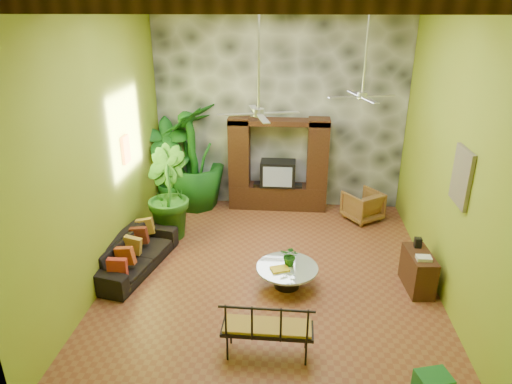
# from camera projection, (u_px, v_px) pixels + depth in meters

# --- Properties ---
(ground) EXTENTS (7.00, 7.00, 0.00)m
(ground) POSITION_uv_depth(u_px,v_px,m) (270.00, 274.00, 8.69)
(ground) COLOR brown
(ground) RESTS_ON ground
(back_wall) EXTENTS (6.00, 0.02, 5.00)m
(back_wall) POSITION_uv_depth(u_px,v_px,m) (280.00, 106.00, 10.96)
(back_wall) COLOR #92A024
(back_wall) RESTS_ON ground
(left_wall) EXTENTS (0.02, 7.00, 5.00)m
(left_wall) POSITION_uv_depth(u_px,v_px,m) (101.00, 144.00, 7.97)
(left_wall) COLOR #92A024
(left_wall) RESTS_ON ground
(right_wall) EXTENTS (0.02, 7.00, 5.00)m
(right_wall) POSITION_uv_depth(u_px,v_px,m) (454.00, 153.00, 7.50)
(right_wall) COLOR #92A024
(right_wall) RESTS_ON ground
(stone_accent_wall) EXTENTS (5.98, 0.10, 4.98)m
(stone_accent_wall) POSITION_uv_depth(u_px,v_px,m) (280.00, 107.00, 10.90)
(stone_accent_wall) COLOR #313437
(stone_accent_wall) RESTS_ON ground
(ceiling_beams) EXTENTS (5.95, 5.36, 0.22)m
(ceiling_beams) POSITION_uv_depth(u_px,v_px,m) (274.00, 3.00, 6.87)
(ceiling_beams) COLOR #381C11
(ceiling_beams) RESTS_ON ceiling
(entertainment_center) EXTENTS (2.40, 0.55, 2.30)m
(entertainment_center) POSITION_uv_depth(u_px,v_px,m) (278.00, 171.00, 11.21)
(entertainment_center) COLOR black
(entertainment_center) RESTS_ON ground
(ceiling_fan_front) EXTENTS (1.28, 1.28, 1.86)m
(ceiling_fan_front) POSITION_uv_depth(u_px,v_px,m) (259.00, 100.00, 7.04)
(ceiling_fan_front) COLOR silver
(ceiling_fan_front) RESTS_ON ceiling
(ceiling_fan_back) EXTENTS (1.28, 1.28, 1.86)m
(ceiling_fan_back) POSITION_uv_depth(u_px,v_px,m) (363.00, 84.00, 8.37)
(ceiling_fan_back) COLOR silver
(ceiling_fan_back) RESTS_ON ceiling
(wall_art_mask) EXTENTS (0.06, 0.32, 0.55)m
(wall_art_mask) POSITION_uv_depth(u_px,v_px,m) (126.00, 149.00, 9.04)
(wall_art_mask) COLOR gold
(wall_art_mask) RESTS_ON left_wall
(wall_art_painting) EXTENTS (0.06, 0.70, 0.90)m
(wall_art_painting) POSITION_uv_depth(u_px,v_px,m) (462.00, 177.00, 7.03)
(wall_art_painting) COLOR #225E7F
(wall_art_painting) RESTS_ON right_wall
(sofa) EXTENTS (1.28, 2.29, 0.63)m
(sofa) POSITION_uv_depth(u_px,v_px,m) (134.00, 254.00, 8.78)
(sofa) COLOR black
(sofa) RESTS_ON ground
(wicker_armchair) EXTENTS (1.07, 1.07, 0.71)m
(wicker_armchair) POSITION_uv_depth(u_px,v_px,m) (362.00, 205.00, 10.80)
(wicker_armchair) COLOR olive
(wicker_armchair) RESTS_ON ground
(tall_plant_a) EXTENTS (1.43, 1.22, 2.28)m
(tall_plant_a) POSITION_uv_depth(u_px,v_px,m) (169.00, 165.00, 11.09)
(tall_plant_a) COLOR #185D1B
(tall_plant_a) RESTS_ON ground
(tall_plant_b) EXTENTS (1.38, 1.41, 2.00)m
(tall_plant_b) POSITION_uv_depth(u_px,v_px,m) (166.00, 193.00, 9.81)
(tall_plant_b) COLOR #26641A
(tall_plant_b) RESTS_ON ground
(tall_plant_c) EXTENTS (1.95, 1.95, 2.62)m
(tall_plant_c) POSITION_uv_depth(u_px,v_px,m) (194.00, 156.00, 11.18)
(tall_plant_c) COLOR #175917
(tall_plant_c) RESTS_ON ground
(coffee_table) EXTENTS (1.11, 1.11, 0.40)m
(coffee_table) POSITION_uv_depth(u_px,v_px,m) (287.00, 274.00, 8.24)
(coffee_table) COLOR black
(coffee_table) RESTS_ON ground
(centerpiece_plant) EXTENTS (0.42, 0.39, 0.37)m
(centerpiece_plant) POSITION_uv_depth(u_px,v_px,m) (290.00, 256.00, 8.18)
(centerpiece_plant) COLOR #236019
(centerpiece_plant) RESTS_ON coffee_table
(yellow_tray) EXTENTS (0.37, 0.32, 0.03)m
(yellow_tray) POSITION_uv_depth(u_px,v_px,m) (280.00, 269.00, 8.08)
(yellow_tray) COLOR yellow
(yellow_tray) RESTS_ON coffee_table
(iron_bench) EXTENTS (1.32, 0.49, 0.57)m
(iron_bench) POSITION_uv_depth(u_px,v_px,m) (267.00, 327.00, 6.43)
(iron_bench) COLOR black
(iron_bench) RESTS_ON ground
(side_console) EXTENTS (0.47, 0.91, 0.70)m
(side_console) POSITION_uv_depth(u_px,v_px,m) (418.00, 271.00, 8.14)
(side_console) COLOR #391D12
(side_console) RESTS_ON ground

